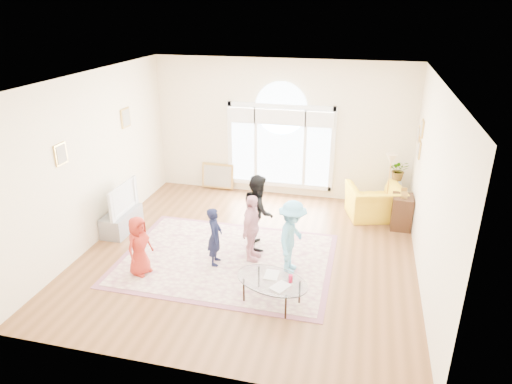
% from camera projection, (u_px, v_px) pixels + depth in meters
% --- Properties ---
extents(ground, '(6.00, 6.00, 0.00)m').
position_uv_depth(ground, '(249.00, 254.00, 8.49)').
color(ground, brown).
rests_on(ground, ground).
extents(room_shell, '(6.00, 6.00, 6.00)m').
position_uv_depth(room_shell, '(280.00, 133.00, 10.42)').
color(room_shell, beige).
rests_on(room_shell, ground).
extents(area_rug, '(3.60, 2.60, 0.02)m').
position_uv_depth(area_rug, '(226.00, 259.00, 8.29)').
color(area_rug, beige).
rests_on(area_rug, ground).
extents(rug_border, '(3.80, 2.80, 0.01)m').
position_uv_depth(rug_border, '(226.00, 259.00, 8.29)').
color(rug_border, '#8C5163').
rests_on(rug_border, ground).
extents(tv_console, '(0.45, 1.00, 0.42)m').
position_uv_depth(tv_console, '(122.00, 221.00, 9.28)').
color(tv_console, gray).
rests_on(tv_console, ground).
extents(television, '(0.17, 1.05, 0.61)m').
position_uv_depth(television, '(119.00, 198.00, 9.08)').
color(television, black).
rests_on(television, tv_console).
extents(coffee_table, '(1.36, 1.10, 0.54)m').
position_uv_depth(coffee_table, '(272.00, 281.00, 6.96)').
color(coffee_table, silver).
rests_on(coffee_table, ground).
extents(armchair, '(1.34, 1.25, 0.72)m').
position_uv_depth(armchair, '(375.00, 202.00, 9.77)').
color(armchair, yellow).
rests_on(armchair, ground).
extents(side_cabinet, '(0.40, 0.50, 0.70)m').
position_uv_depth(side_cabinet, '(401.00, 212.00, 9.35)').
color(side_cabinet, black).
rests_on(side_cabinet, ground).
extents(floor_lamp, '(0.25, 0.25, 1.51)m').
position_uv_depth(floor_lamp, '(391.00, 165.00, 9.24)').
color(floor_lamp, black).
rests_on(floor_lamp, ground).
extents(plant_pedestal, '(0.20, 0.20, 0.70)m').
position_uv_depth(plant_pedestal, '(396.00, 195.00, 10.19)').
color(plant_pedestal, white).
rests_on(plant_pedestal, ground).
extents(potted_plant, '(0.43, 0.38, 0.47)m').
position_uv_depth(potted_plant, '(399.00, 170.00, 9.96)').
color(potted_plant, '#33722D').
rests_on(potted_plant, plant_pedestal).
extents(leaning_picture, '(0.80, 0.14, 0.62)m').
position_uv_depth(leaning_picture, '(218.00, 189.00, 11.42)').
color(leaning_picture, tan).
rests_on(leaning_picture, ground).
extents(child_red, '(0.47, 0.59, 1.05)m').
position_uv_depth(child_red, '(139.00, 246.00, 7.66)').
color(child_red, '#A4281D').
rests_on(child_red, area_rug).
extents(child_navy, '(0.30, 0.42, 1.07)m').
position_uv_depth(child_navy, '(215.00, 236.00, 7.95)').
color(child_navy, black).
rests_on(child_navy, area_rug).
extents(child_black, '(0.72, 0.82, 1.43)m').
position_uv_depth(child_black, '(258.00, 211.00, 8.48)').
color(child_black, black).
rests_on(child_black, area_rug).
extents(child_pink, '(0.37, 0.76, 1.24)m').
position_uv_depth(child_pink, '(252.00, 228.00, 8.05)').
color(child_pink, '#EFA2B1').
rests_on(child_pink, area_rug).
extents(child_blue, '(0.60, 0.90, 1.31)m').
position_uv_depth(child_blue, '(292.00, 237.00, 7.67)').
color(child_blue, '#63B5DF').
rests_on(child_blue, area_rug).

